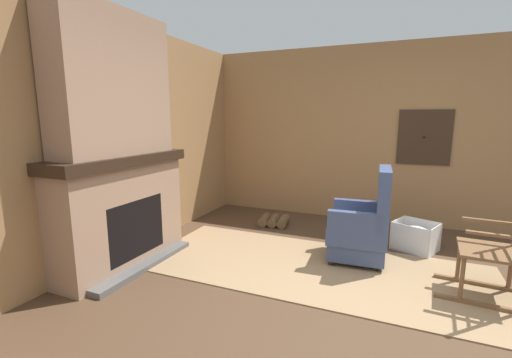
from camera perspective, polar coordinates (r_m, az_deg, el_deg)
name	(u,v)px	position (r m, az deg, el deg)	size (l,w,h in m)	color
ground_plane	(364,314)	(3.10, 17.61, -20.67)	(14.00, 14.00, 0.00)	#4C3523
wood_panel_wall_left	(100,142)	(3.96, -24.57, 5.57)	(0.06, 6.01, 2.62)	#9E7247
wood_panel_wall_back	(389,135)	(5.41, 21.30, 6.80)	(6.01, 0.09, 2.62)	#9E7247
fireplace_hearth	(123,211)	(3.90, -21.34, -5.01)	(0.61, 1.62, 1.19)	#9E7A60
chimney_breast	(113,84)	(3.80, -22.79, 14.38)	(0.36, 1.33, 1.41)	#9E7A60
area_rug	(313,267)	(3.78, 9.40, -14.32)	(3.59, 1.51, 0.01)	#997A56
armchair	(363,228)	(3.95, 17.34, -7.80)	(0.65, 0.66, 1.05)	#3D4C75
rocking_chair	(496,252)	(3.64, 35.09, -9.99)	(0.83, 0.54, 1.26)	brown
firewood_stack	(274,221)	(5.09, 3.00, -6.93)	(0.46, 0.39, 0.14)	brown
laundry_basket	(415,236)	(4.56, 25.04, -8.61)	(0.57, 0.54, 0.34)	white
oil_lamp_vase	(98,146)	(3.68, -24.88, 5.05)	(0.11, 0.11, 0.31)	silver
storage_case	(132,147)	(4.01, -19.96, 5.01)	(0.15, 0.25, 0.12)	black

